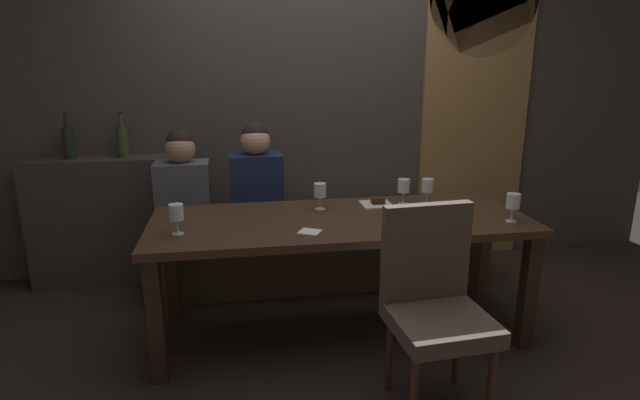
# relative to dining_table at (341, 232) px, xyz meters

# --- Properties ---
(ground) EXTENTS (9.00, 9.00, 0.00)m
(ground) POSITION_rel_dining_table_xyz_m (0.00, 0.00, -0.65)
(ground) COLOR black
(back_wall_tiled) EXTENTS (6.00, 0.12, 3.00)m
(back_wall_tiled) POSITION_rel_dining_table_xyz_m (0.00, 1.22, 0.85)
(back_wall_tiled) COLOR #423D38
(back_wall_tiled) RESTS_ON ground
(arched_door) EXTENTS (0.90, 0.05, 2.55)m
(arched_door) POSITION_rel_dining_table_xyz_m (1.35, 1.15, 0.71)
(arched_door) COLOR olive
(arched_door) RESTS_ON ground
(back_counter) EXTENTS (1.10, 0.28, 0.95)m
(back_counter) POSITION_rel_dining_table_xyz_m (-1.55, 1.04, -0.18)
(back_counter) COLOR #38342F
(back_counter) RESTS_ON ground
(dining_table) EXTENTS (2.20, 0.84, 0.74)m
(dining_table) POSITION_rel_dining_table_xyz_m (0.00, 0.00, 0.00)
(dining_table) COLOR #342217
(dining_table) RESTS_ON ground
(banquette_bench) EXTENTS (2.50, 0.44, 0.45)m
(banquette_bench) POSITION_rel_dining_table_xyz_m (0.00, 0.70, -0.42)
(banquette_bench) COLOR #4A3C2E
(banquette_bench) RESTS_ON ground
(chair_near_side) EXTENTS (0.47, 0.47, 0.98)m
(chair_near_side) POSITION_rel_dining_table_xyz_m (0.30, -0.72, -0.09)
(chair_near_side) COLOR #3D281C
(chair_near_side) RESTS_ON ground
(diner_redhead) EXTENTS (0.36, 0.24, 0.74)m
(diner_redhead) POSITION_rel_dining_table_xyz_m (-0.96, 0.69, 0.15)
(diner_redhead) COLOR #4C515B
(diner_redhead) RESTS_ON banquette_bench
(diner_bearded) EXTENTS (0.36, 0.24, 0.78)m
(diner_bearded) POSITION_rel_dining_table_xyz_m (-0.46, 0.67, 0.17)
(diner_bearded) COLOR #192342
(diner_bearded) RESTS_ON banquette_bench
(wine_bottle_dark_red) EXTENTS (0.08, 0.08, 0.33)m
(wine_bottle_dark_red) POSITION_rel_dining_table_xyz_m (-1.76, 1.04, 0.42)
(wine_bottle_dark_red) COLOR black
(wine_bottle_dark_red) RESTS_ON back_counter
(wine_bottle_pale_label) EXTENTS (0.08, 0.08, 0.33)m
(wine_bottle_pale_label) POSITION_rel_dining_table_xyz_m (-1.40, 1.06, 0.42)
(wine_bottle_pale_label) COLOR #384728
(wine_bottle_pale_label) RESTS_ON back_counter
(wine_glass_far_left) EXTENTS (0.08, 0.08, 0.16)m
(wine_glass_far_left) POSITION_rel_dining_table_xyz_m (0.45, 0.22, 0.20)
(wine_glass_far_left) COLOR silver
(wine_glass_far_left) RESTS_ON dining_table
(wine_glass_end_right) EXTENTS (0.08, 0.08, 0.16)m
(wine_glass_end_right) POSITION_rel_dining_table_xyz_m (0.95, -0.23, 0.20)
(wine_glass_end_right) COLOR silver
(wine_glass_end_right) RESTS_ON dining_table
(wine_glass_center_back) EXTENTS (0.08, 0.08, 0.16)m
(wine_glass_center_back) POSITION_rel_dining_table_xyz_m (-0.09, 0.19, 0.20)
(wine_glass_center_back) COLOR silver
(wine_glass_center_back) RESTS_ON dining_table
(wine_glass_end_left) EXTENTS (0.08, 0.08, 0.16)m
(wine_glass_end_left) POSITION_rel_dining_table_xyz_m (0.60, 0.20, 0.20)
(wine_glass_end_left) COLOR silver
(wine_glass_end_left) RESTS_ON dining_table
(wine_glass_near_right) EXTENTS (0.08, 0.08, 0.16)m
(wine_glass_near_right) POSITION_rel_dining_table_xyz_m (-0.91, -0.15, 0.20)
(wine_glass_near_right) COLOR silver
(wine_glass_near_right) RESTS_ON dining_table
(espresso_cup) EXTENTS (0.12, 0.12, 0.06)m
(espresso_cup) POSITION_rel_dining_table_xyz_m (0.29, -0.10, 0.11)
(espresso_cup) COLOR white
(espresso_cup) RESTS_ON dining_table
(dessert_plate) EXTENTS (0.19, 0.19, 0.05)m
(dessert_plate) POSITION_rel_dining_table_xyz_m (0.28, 0.23, 0.10)
(dessert_plate) COLOR white
(dessert_plate) RESTS_ON dining_table
(folded_napkin) EXTENTS (0.14, 0.14, 0.01)m
(folded_napkin) POSITION_rel_dining_table_xyz_m (-0.22, -0.24, 0.09)
(folded_napkin) COLOR silver
(folded_napkin) RESTS_ON dining_table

